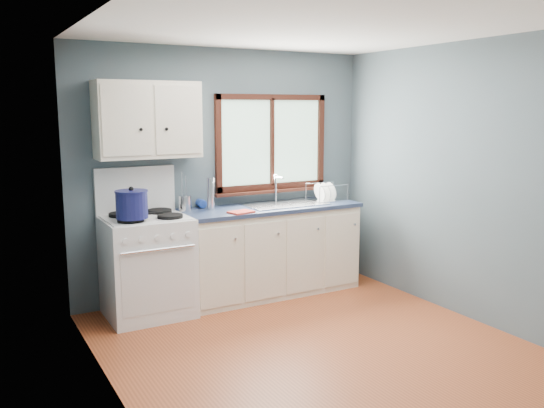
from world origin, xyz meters
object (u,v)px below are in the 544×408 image
gas_range (147,263)px  stockpot (132,204)px  base_cabinets (270,254)px  utensil_crock (185,203)px  skillet (133,215)px  dish_rack (326,196)px  sink (285,210)px  thermos (210,194)px

gas_range → stockpot: 0.64m
base_cabinets → utensil_crock: bearing=171.0°
skillet → stockpot: 0.10m
gas_range → stockpot: (-0.17, -0.17, 0.59)m
utensil_crock → dish_rack: size_ratio=1.01×
sink → dish_rack: sink is taller
skillet → base_cabinets: bearing=11.1°
thermos → dish_rack: size_ratio=0.83×
utensil_crock → thermos: size_ratio=1.21×
gas_range → stockpot: bearing=-135.0°
dish_rack → sink: bearing=179.8°
gas_range → utensil_crock: 0.69m
sink → dish_rack: (0.51, 0.00, 0.11)m
base_cabinets → sink: size_ratio=2.20×
gas_range → dish_rack: bearing=0.6°
skillet → stockpot: (-0.01, -0.01, 0.10)m
sink → thermos: size_ratio=2.66×
sink → stockpot: size_ratio=2.32×
sink → stockpot: bearing=-173.6°
sink → skillet: 1.66m
thermos → base_cabinets: bearing=-8.1°
utensil_crock → dish_rack: 1.56m
skillet → dish_rack: (2.16, 0.17, -0.02)m
gas_range → stockpot: gas_range is taller
gas_range → sink: bearing=0.7°
gas_range → skillet: 0.54m
base_cabinets → thermos: 0.91m
base_cabinets → utensil_crock: 1.05m
skillet → gas_range: bearing=48.3°
gas_range → thermos: size_ratio=4.31×
stockpot → gas_range: bearing=45.0°
skillet → dish_rack: 2.16m
base_cabinets → dish_rack: dish_rack is taller
gas_range → utensil_crock: size_ratio=3.56×
base_cabinets → stockpot: stockpot is taller
sink → utensil_crock: size_ratio=2.20×
sink → stockpot: 1.68m
skillet → utensil_crock: bearing=31.5°
thermos → dish_rack: thermos is taller
base_cabinets → stockpot: size_ratio=5.12×
gas_range → utensil_crock: bearing=19.2°
skillet → thermos: bearing=21.5°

